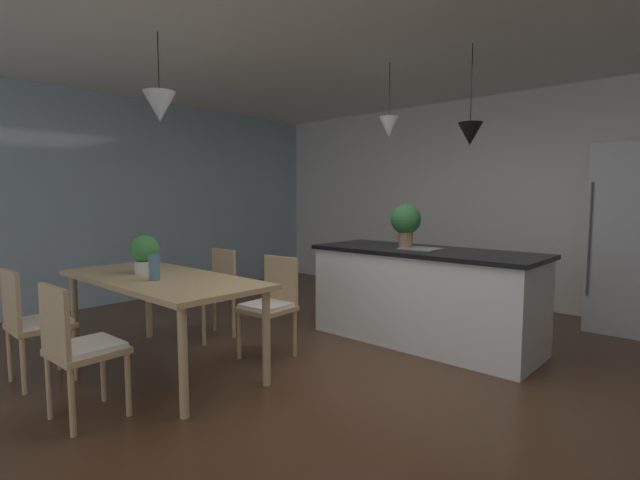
% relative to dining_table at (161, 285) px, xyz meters
% --- Properties ---
extents(ground_plane, '(10.00, 8.40, 0.04)m').
position_rel_dining_table_xyz_m(ground_plane, '(1.41, 0.95, -0.71)').
color(ground_plane, '#4C301E').
extents(ceiling_slab, '(10.00, 8.40, 0.12)m').
position_rel_dining_table_xyz_m(ceiling_slab, '(1.41, 0.95, 2.07)').
color(ceiling_slab, white).
extents(wall_back_kitchen, '(10.00, 0.12, 2.70)m').
position_rel_dining_table_xyz_m(wall_back_kitchen, '(1.41, 4.21, 0.66)').
color(wall_back_kitchen, white).
rests_on(wall_back_kitchen, ground_plane).
extents(window_wall_left_glazing, '(0.06, 8.40, 2.70)m').
position_rel_dining_table_xyz_m(window_wall_left_glazing, '(-2.65, 0.95, 0.66)').
color(window_wall_left_glazing, '#9EB7C6').
rests_on(window_wall_left_glazing, ground_plane).
extents(dining_table, '(1.93, 0.85, 0.76)m').
position_rel_dining_table_xyz_m(dining_table, '(0.00, 0.00, 0.00)').
color(dining_table, tan).
rests_on(dining_table, ground_plane).
extents(chair_far_right, '(0.43, 0.43, 0.87)m').
position_rel_dining_table_xyz_m(chair_far_right, '(0.43, 0.79, -0.21)').
color(chair_far_right, tan).
rests_on(chair_far_right, ground_plane).
extents(chair_near_right, '(0.41, 0.41, 0.87)m').
position_rel_dining_table_xyz_m(chair_near_right, '(0.44, -0.79, -0.21)').
color(chair_near_right, tan).
rests_on(chair_near_right, ground_plane).
extents(chair_far_left, '(0.41, 0.41, 0.87)m').
position_rel_dining_table_xyz_m(chair_far_left, '(-0.43, 0.80, -0.21)').
color(chair_far_left, tan).
rests_on(chair_far_left, ground_plane).
extents(chair_near_left, '(0.40, 0.40, 0.87)m').
position_rel_dining_table_xyz_m(chair_near_left, '(-0.43, -0.80, -0.21)').
color(chair_near_left, tan).
rests_on(chair_near_left, ground_plane).
extents(kitchen_island, '(2.16, 0.84, 0.91)m').
position_rel_dining_table_xyz_m(kitchen_island, '(1.22, 2.04, -0.23)').
color(kitchen_island, white).
rests_on(kitchen_island, ground_plane).
extents(refrigerator, '(0.69, 0.67, 1.93)m').
position_rel_dining_table_xyz_m(refrigerator, '(2.60, 3.81, 0.28)').
color(refrigerator, '#B2B5B7').
rests_on(refrigerator, ground_plane).
extents(pendant_over_table, '(0.26, 0.26, 0.70)m').
position_rel_dining_table_xyz_m(pendant_over_table, '(-0.10, 0.09, 1.43)').
color(pendant_over_table, black).
extents(pendant_over_island_main, '(0.20, 0.20, 0.72)m').
position_rel_dining_table_xyz_m(pendant_over_island_main, '(0.80, 2.04, 1.39)').
color(pendant_over_island_main, black).
extents(pendant_over_island_aux, '(0.21, 0.21, 0.86)m').
position_rel_dining_table_xyz_m(pendant_over_island_aux, '(1.64, 2.04, 1.25)').
color(pendant_over_island_aux, black).
extents(potted_plant_on_island, '(0.29, 0.29, 0.42)m').
position_rel_dining_table_xyz_m(potted_plant_on_island, '(1.01, 2.04, 0.47)').
color(potted_plant_on_island, '#8C664C').
rests_on(potted_plant_on_island, kitchen_island).
extents(potted_plant_on_table, '(0.23, 0.23, 0.32)m').
position_rel_dining_table_xyz_m(potted_plant_on_table, '(-0.23, -0.00, 0.24)').
color(potted_plant_on_table, beige).
rests_on(potted_plant_on_table, dining_table).
extents(vase_on_dining_table, '(0.08, 0.08, 0.20)m').
position_rel_dining_table_xyz_m(vase_on_dining_table, '(0.12, -0.11, 0.17)').
color(vase_on_dining_table, slate).
rests_on(vase_on_dining_table, dining_table).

